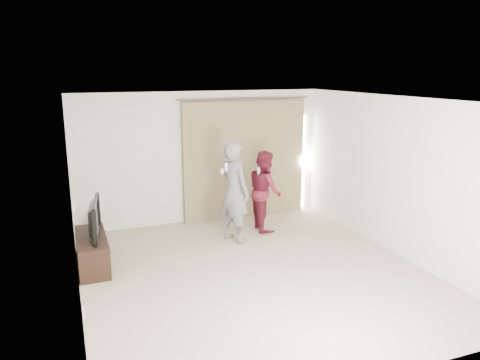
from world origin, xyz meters
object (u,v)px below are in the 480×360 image
object	(u,v)px
tv	(90,219)
person_woman	(265,190)
tv_console	(92,251)
person_man	(234,192)

from	to	relation	value
tv	person_woman	size ratio (longest dim) A/B	0.65
tv_console	person_woman	size ratio (longest dim) A/B	0.84
person_man	person_woman	bearing A→B (deg)	26.10
tv	person_woman	distance (m)	3.30
tv_console	tv	world-z (taller)	tv
tv	person_woman	bearing A→B (deg)	-70.74
person_woman	tv_console	bearing A→B (deg)	-168.28
tv_console	person_man	bearing A→B (deg)	6.85
tv	person_man	distance (m)	2.49
tv	person_man	xyz separation A→B (m)	(2.46, 0.30, 0.12)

